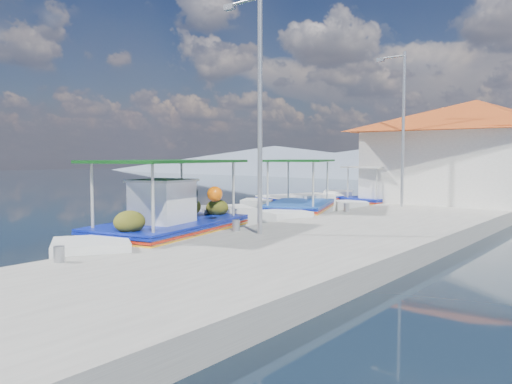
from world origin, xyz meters
The scene contains 10 objects.
ground centered at (0.00, 0.00, 0.00)m, with size 160.00×160.00×0.00m, color black.
quay centered at (5.90, 6.00, 0.25)m, with size 5.00×44.00×0.50m, color #A7A59C.
bollards centered at (3.80, 5.25, 0.65)m, with size 0.20×17.20×0.30m.
main_caique centered at (2.45, 1.00, 0.51)m, with size 3.43×7.79×2.63m.
caique_green_canopy centered at (1.98, 7.84, 0.39)m, with size 3.72×6.46×2.60m.
caique_blue_hull centered at (0.01, 10.73, 0.31)m, with size 3.13×6.04×1.13m.
caique_far centered at (2.56, 13.45, 0.42)m, with size 2.37×6.39×2.25m.
harbor_building centered at (6.20, 15.00, 2.78)m, with size 10.49×10.49×4.40m.
lamp_post_near centered at (4.51, 2.00, 3.85)m, with size 1.21×0.14×6.00m.
lamp_post_far centered at (4.51, 11.00, 3.85)m, with size 1.21×0.14×6.00m.
Camera 1 is at (12.40, -7.89, 2.45)m, focal length 35.22 mm.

